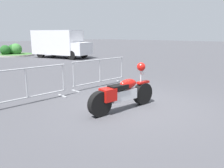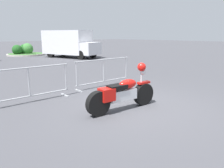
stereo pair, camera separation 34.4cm
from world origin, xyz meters
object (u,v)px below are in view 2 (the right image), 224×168
object	(u,v)px
delivery_van	(69,43)
crowd_barrier_near	(29,84)
crowd_barrier_far	(104,72)
motorcycle	(123,93)

from	to	relation	value
delivery_van	crowd_barrier_near	bearing A→B (deg)	-54.71
crowd_barrier_far	delivery_van	size ratio (longest dim) A/B	0.47
crowd_barrier_far	motorcycle	bearing A→B (deg)	-122.10
crowd_barrier_far	delivery_van	xyz separation A→B (m)	(5.20, 10.09, 0.68)
crowd_barrier_far	crowd_barrier_near	bearing A→B (deg)	180.00
crowd_barrier_near	crowd_barrier_far	size ratio (longest dim) A/B	1.00
delivery_van	crowd_barrier_far	bearing A→B (deg)	-42.95
crowd_barrier_near	delivery_van	world-z (taller)	delivery_van
motorcycle	crowd_barrier_near	size ratio (longest dim) A/B	0.86
delivery_van	motorcycle	bearing A→B (deg)	-43.90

